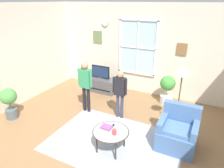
% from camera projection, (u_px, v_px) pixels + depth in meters
% --- Properties ---
extents(ground_plane, '(6.59, 6.52, 0.02)m').
position_uv_depth(ground_plane, '(99.00, 144.00, 4.37)').
color(ground_plane, olive).
extents(back_wall, '(5.99, 0.17, 2.80)m').
position_uv_depth(back_wall, '(146.00, 50.00, 6.31)').
color(back_wall, beige).
rests_on(back_wall, ground_plane).
extents(area_rug, '(2.79, 1.95, 0.01)m').
position_uv_depth(area_rug, '(115.00, 142.00, 4.41)').
color(area_rug, '#999EAD').
rests_on(area_rug, ground_plane).
extents(tv_stand, '(1.04, 0.46, 0.46)m').
position_uv_depth(tv_stand, '(101.00, 85.00, 6.79)').
color(tv_stand, '#4C4C51').
rests_on(tv_stand, ground_plane).
extents(television, '(0.63, 0.08, 0.43)m').
position_uv_depth(television, '(100.00, 72.00, 6.61)').
color(television, '#4C4C4C').
rests_on(television, tv_stand).
extents(armchair, '(0.76, 0.74, 0.87)m').
position_uv_depth(armchair, '(178.00, 132.00, 4.20)').
color(armchair, '#476B9E').
rests_on(armchair, ground_plane).
extents(coffee_table, '(0.74, 0.74, 0.45)m').
position_uv_depth(coffee_table, '(111.00, 133.00, 4.05)').
color(coffee_table, '#99B2B7').
rests_on(coffee_table, ground_plane).
extents(book_stack, '(0.22, 0.17, 0.05)m').
position_uv_depth(book_stack, '(106.00, 127.00, 4.12)').
color(book_stack, '#B86F87').
rests_on(book_stack, coffee_table).
extents(cup, '(0.09, 0.09, 0.11)m').
position_uv_depth(cup, '(114.00, 132.00, 3.93)').
color(cup, '#BF3F3F').
rests_on(cup, coffee_table).
extents(remote_near_books, '(0.05, 0.14, 0.02)m').
position_uv_depth(remote_near_books, '(112.00, 126.00, 4.18)').
color(remote_near_books, black).
rests_on(remote_near_books, coffee_table).
extents(person_green_shirt, '(0.43, 0.19, 1.42)m').
position_uv_depth(person_green_shirt, '(85.00, 81.00, 5.32)').
color(person_green_shirt, black).
rests_on(person_green_shirt, ground_plane).
extents(person_black_shirt, '(0.39, 0.18, 1.29)m').
position_uv_depth(person_black_shirt, '(120.00, 89.00, 5.05)').
color(person_black_shirt, '#333851').
rests_on(person_black_shirt, ground_plane).
extents(potted_plant_by_window, '(0.43, 0.43, 0.86)m').
position_uv_depth(potted_plant_by_window, '(167.00, 88.00, 5.88)').
color(potted_plant_by_window, silver).
rests_on(potted_plant_by_window, ground_plane).
extents(potted_plant_corner, '(0.41, 0.41, 0.83)m').
position_uv_depth(potted_plant_corner, '(9.00, 100.00, 5.14)').
color(potted_plant_corner, '#4C565B').
rests_on(potted_plant_corner, ground_plane).
extents(floor_lamp, '(0.32, 0.32, 1.59)m').
position_uv_depth(floor_lamp, '(182.00, 77.00, 4.37)').
color(floor_lamp, black).
rests_on(floor_lamp, ground_plane).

